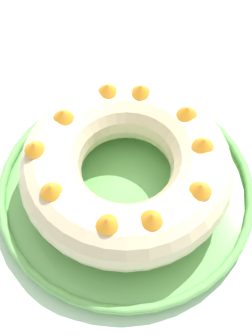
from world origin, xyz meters
TOP-DOWN VIEW (x-y plane):
  - dining_table at (0.00, 0.00)m, footprint 1.45×1.23m
  - serving_dish at (-0.02, 0.03)m, footprint 0.36×0.36m
  - bundt_cake at (-0.02, 0.03)m, footprint 0.28×0.28m

SIDE VIEW (x-z plane):
  - dining_table at x=0.00m, z-range 0.29..1.02m
  - serving_dish at x=-0.02m, z-range 0.73..0.75m
  - bundt_cake at x=-0.02m, z-range 0.74..0.84m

